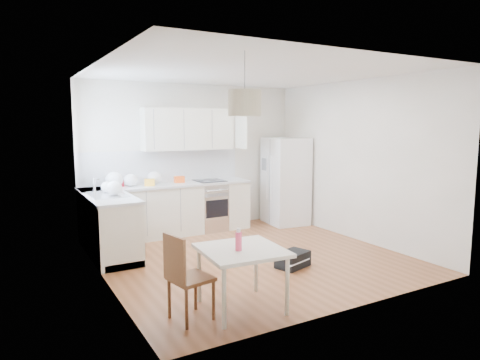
# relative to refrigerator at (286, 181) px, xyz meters

# --- Properties ---
(floor) EXTENTS (4.20, 4.20, 0.00)m
(floor) POSITION_rel_refrigerator_xyz_m (-1.75, -1.55, -0.85)
(floor) COLOR brown
(floor) RESTS_ON ground
(ceiling) EXTENTS (4.20, 4.20, 0.00)m
(ceiling) POSITION_rel_refrigerator_xyz_m (-1.75, -1.55, 1.85)
(ceiling) COLOR white
(ceiling) RESTS_ON wall_back
(wall_back) EXTENTS (4.20, 0.00, 4.20)m
(wall_back) POSITION_rel_refrigerator_xyz_m (-1.75, 0.55, 0.50)
(wall_back) COLOR beige
(wall_back) RESTS_ON floor
(wall_left) EXTENTS (0.00, 4.20, 4.20)m
(wall_left) POSITION_rel_refrigerator_xyz_m (-3.85, -1.55, 0.50)
(wall_left) COLOR beige
(wall_left) RESTS_ON floor
(wall_right) EXTENTS (0.00, 4.20, 4.20)m
(wall_right) POSITION_rel_refrigerator_xyz_m (0.35, -1.55, 0.50)
(wall_right) COLOR beige
(wall_right) RESTS_ON floor
(window_glassblock) EXTENTS (0.02, 1.00, 1.00)m
(window_glassblock) POSITION_rel_refrigerator_xyz_m (-3.84, -0.40, 0.90)
(window_glassblock) COLOR #BFE0F9
(window_glassblock) RESTS_ON wall_left
(cabinets_back) EXTENTS (3.00, 0.60, 0.88)m
(cabinets_back) POSITION_rel_refrigerator_xyz_m (-2.35, 0.25, -0.41)
(cabinets_back) COLOR silver
(cabinets_back) RESTS_ON floor
(cabinets_left) EXTENTS (0.60, 1.80, 0.88)m
(cabinets_left) POSITION_rel_refrigerator_xyz_m (-3.55, -0.35, -0.41)
(cabinets_left) COLOR silver
(cabinets_left) RESTS_ON floor
(counter_back) EXTENTS (3.02, 0.64, 0.04)m
(counter_back) POSITION_rel_refrigerator_xyz_m (-2.35, 0.25, 0.05)
(counter_back) COLOR silver
(counter_back) RESTS_ON cabinets_back
(counter_left) EXTENTS (0.64, 1.82, 0.04)m
(counter_left) POSITION_rel_refrigerator_xyz_m (-3.55, -0.35, 0.05)
(counter_left) COLOR silver
(counter_left) RESTS_ON cabinets_left
(backsplash_back) EXTENTS (3.00, 0.01, 0.58)m
(backsplash_back) POSITION_rel_refrigerator_xyz_m (-2.35, 0.54, 0.36)
(backsplash_back) COLOR white
(backsplash_back) RESTS_ON wall_back
(backsplash_left) EXTENTS (0.01, 1.80, 0.58)m
(backsplash_left) POSITION_rel_refrigerator_xyz_m (-3.84, -0.35, 0.36)
(backsplash_left) COLOR white
(backsplash_left) RESTS_ON wall_left
(upper_cabinets) EXTENTS (1.70, 0.32, 0.75)m
(upper_cabinets) POSITION_rel_refrigerator_xyz_m (-1.90, 0.39, 1.03)
(upper_cabinets) COLOR silver
(upper_cabinets) RESTS_ON wall_back
(range_oven) EXTENTS (0.50, 0.61, 0.88)m
(range_oven) POSITION_rel_refrigerator_xyz_m (-1.55, 0.25, -0.41)
(range_oven) COLOR silver
(range_oven) RESTS_ON floor
(sink) EXTENTS (0.50, 0.80, 0.16)m
(sink) POSITION_rel_refrigerator_xyz_m (-3.55, -0.40, 0.07)
(sink) COLOR silver
(sink) RESTS_ON counter_left
(refrigerator) EXTENTS (0.91, 0.93, 1.70)m
(refrigerator) POSITION_rel_refrigerator_xyz_m (0.00, 0.00, 0.00)
(refrigerator) COLOR white
(refrigerator) RESTS_ON floor
(dining_table) EXTENTS (0.90, 0.90, 0.66)m
(dining_table) POSITION_rel_refrigerator_xyz_m (-2.75, -3.06, -0.26)
(dining_table) COLOR beige
(dining_table) RESTS_ON floor
(dining_chair) EXTENTS (0.44, 0.44, 0.90)m
(dining_chair) POSITION_rel_refrigerator_xyz_m (-3.32, -3.03, -0.40)
(dining_chair) COLOR #4C3017
(dining_chair) RESTS_ON floor
(drink_bottle) EXTENTS (0.08, 0.08, 0.24)m
(drink_bottle) POSITION_rel_refrigerator_xyz_m (-2.81, -3.10, -0.07)
(drink_bottle) COLOR #EE4268
(drink_bottle) RESTS_ON dining_table
(gym_bag) EXTENTS (0.53, 0.43, 0.21)m
(gym_bag) POSITION_rel_refrigerator_xyz_m (-1.47, -2.24, -0.74)
(gym_bag) COLOR black
(gym_bag) RESTS_ON floor
(pendant_lamp) EXTENTS (0.35, 0.35, 0.26)m
(pendant_lamp) POSITION_rel_refrigerator_xyz_m (-2.71, -3.05, 1.33)
(pendant_lamp) COLOR beige
(pendant_lamp) RESTS_ON ceiling
(grocery_bag_a) EXTENTS (0.29, 0.25, 0.26)m
(grocery_bag_a) POSITION_rel_refrigerator_xyz_m (-3.29, 0.27, 0.20)
(grocery_bag_a) COLOR white
(grocery_bag_a) RESTS_ON counter_back
(grocery_bag_b) EXTENTS (0.23, 0.20, 0.21)m
(grocery_bag_b) POSITION_rel_refrigerator_xyz_m (-3.02, 0.27, 0.18)
(grocery_bag_b) COLOR white
(grocery_bag_b) RESTS_ON counter_back
(grocery_bag_c) EXTENTS (0.25, 0.21, 0.23)m
(grocery_bag_c) POSITION_rel_refrigerator_xyz_m (-2.58, 0.33, 0.18)
(grocery_bag_c) COLOR white
(grocery_bag_c) RESTS_ON counter_back
(grocery_bag_d) EXTENTS (0.19, 0.16, 0.17)m
(grocery_bag_d) POSITION_rel_refrigerator_xyz_m (-3.51, -0.20, 0.16)
(grocery_bag_d) COLOR white
(grocery_bag_d) RESTS_ON counter_back
(grocery_bag_e) EXTENTS (0.24, 0.20, 0.21)m
(grocery_bag_e) POSITION_rel_refrigerator_xyz_m (-3.47, -0.53, 0.18)
(grocery_bag_e) COLOR white
(grocery_bag_e) RESTS_ON counter_left
(snack_orange) EXTENTS (0.17, 0.11, 0.12)m
(snack_orange) POSITION_rel_refrigerator_xyz_m (-2.13, 0.31, 0.13)
(snack_orange) COLOR #D74913
(snack_orange) RESTS_ON counter_back
(snack_yellow) EXTENTS (0.19, 0.15, 0.12)m
(snack_yellow) POSITION_rel_refrigerator_xyz_m (-2.72, 0.18, 0.13)
(snack_yellow) COLOR orange
(snack_yellow) RESTS_ON counter_back
(snack_red) EXTENTS (0.16, 0.11, 0.11)m
(snack_red) POSITION_rel_refrigerator_xyz_m (-3.20, 0.32, 0.12)
(snack_red) COLOR red
(snack_red) RESTS_ON counter_back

